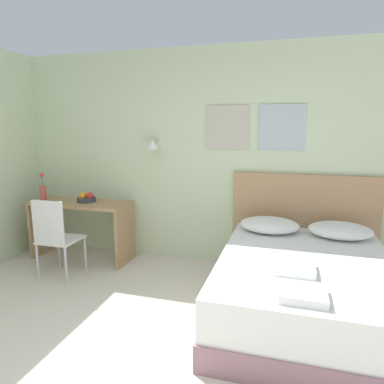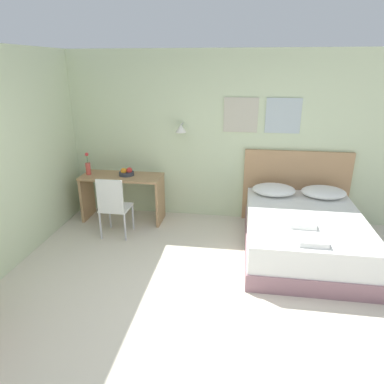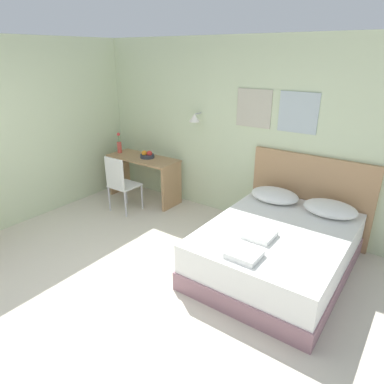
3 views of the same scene
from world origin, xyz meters
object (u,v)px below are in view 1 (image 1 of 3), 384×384
(desk, at_px, (81,219))
(fruit_bowl, at_px, (86,198))
(pillow_right, at_px, (340,230))
(flower_vase, at_px, (43,190))
(folded_towel_mid_bed, at_px, (302,294))
(desk_chair, at_px, (54,234))
(headboard, at_px, (303,224))
(bed, at_px, (304,288))
(pillow_left, at_px, (270,225))
(folded_towel_near_foot, at_px, (295,267))

(desk, relative_size, fruit_bowl, 5.37)
(desk, distance_m, fruit_bowl, 0.28)
(pillow_right, xyz_separation_m, flower_vase, (-3.66, -0.05, 0.25))
(folded_towel_mid_bed, bearing_deg, desk_chair, 162.86)
(headboard, height_order, folded_towel_mid_bed, headboard)
(desk_chair, relative_size, fruit_bowl, 3.89)
(headboard, xyz_separation_m, desk_chair, (-2.68, -0.97, -0.05))
(desk, distance_m, desk_chair, 0.63)
(flower_vase, bearing_deg, bed, -11.46)
(bed, relative_size, flower_vase, 5.58)
(pillow_right, bearing_deg, pillow_left, 180.00)
(bed, height_order, folded_towel_mid_bed, folded_towel_mid_bed)
(headboard, xyz_separation_m, folded_towel_mid_bed, (-0.05, -1.78, 0.00))
(bed, relative_size, pillow_left, 3.10)
(folded_towel_mid_bed, bearing_deg, desk, 151.96)
(pillow_right, relative_size, desk_chair, 0.70)
(folded_towel_mid_bed, bearing_deg, pillow_right, 74.18)
(folded_towel_mid_bed, height_order, desk_chair, desk_chair)
(desk_chair, bearing_deg, pillow_right, 12.16)
(desk, distance_m, flower_vase, 0.65)
(pillow_right, xyz_separation_m, folded_towel_near_foot, (-0.46, -1.02, -0.05))
(pillow_right, relative_size, desk, 0.50)
(desk, xyz_separation_m, flower_vase, (-0.54, -0.02, 0.35))
(pillow_right, relative_size, fruit_bowl, 2.71)
(bed, distance_m, desk_chair, 2.69)
(flower_vase, bearing_deg, folded_towel_mid_bed, -23.63)
(pillow_left, distance_m, folded_towel_near_foot, 1.05)
(headboard, distance_m, pillow_right, 0.49)
(headboard, xyz_separation_m, flower_vase, (-3.29, -0.37, 0.30))
(headboard, bearing_deg, fruit_bowl, -173.35)
(folded_towel_near_foot, relative_size, desk, 0.24)
(folded_towel_near_foot, xyz_separation_m, flower_vase, (-3.20, 0.97, 0.30))
(desk, bearing_deg, folded_towel_mid_bed, -28.04)
(folded_towel_mid_bed, height_order, desk, desk)
(bed, bearing_deg, pillow_left, 116.95)
(pillow_left, relative_size, flower_vase, 1.80)
(folded_towel_near_foot, distance_m, flower_vase, 3.35)
(desk_chair, height_order, fruit_bowl, desk_chair)
(flower_vase, bearing_deg, pillow_left, 0.91)
(folded_towel_mid_bed, xyz_separation_m, desk_chair, (-2.63, 0.81, -0.05))
(folded_towel_mid_bed, distance_m, flower_vase, 3.55)
(desk, relative_size, desk_chair, 1.38)
(folded_towel_near_foot, bearing_deg, pillow_right, 65.54)
(folded_towel_mid_bed, bearing_deg, pillow_left, 101.99)
(flower_vase, bearing_deg, headboard, 6.33)
(desk, bearing_deg, bed, -14.03)
(folded_towel_mid_bed, xyz_separation_m, fruit_bowl, (-2.63, 1.47, 0.22))
(headboard, bearing_deg, desk_chair, -160.01)
(pillow_left, height_order, folded_towel_near_foot, pillow_left)
(bed, relative_size, pillow_right, 3.10)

